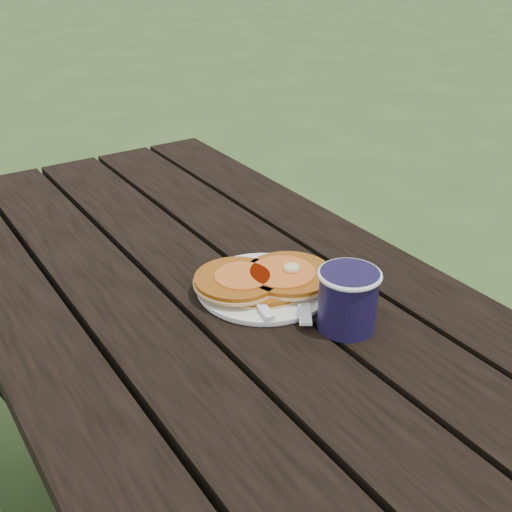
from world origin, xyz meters
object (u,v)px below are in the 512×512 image
plate (264,287)px  picnic_table (258,496)px  pancake_stack (265,279)px  coffee_cup (348,296)px

plate → picnic_table: bearing=-129.0°
picnic_table → pancake_stack: 0.42m
plate → coffee_cup: coffee_cup is taller
picnic_table → plate: (0.07, 0.08, 0.39)m
coffee_cup → picnic_table: bearing=145.5°
pancake_stack → picnic_table: bearing=-130.0°
plate → coffee_cup: size_ratio=2.29×
plate → coffee_cup: (0.05, -0.16, 0.05)m
pancake_stack → coffee_cup: bearing=-73.6°
picnic_table → plate: size_ratio=7.99×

